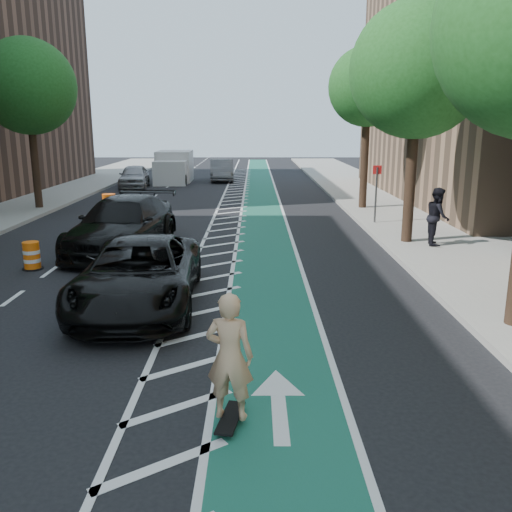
{
  "coord_description": "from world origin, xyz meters",
  "views": [
    {
      "loc": [
        2.64,
        -10.05,
        4.09
      ],
      "look_at": [
        2.67,
        2.21,
        1.1
      ],
      "focal_mm": 38.0,
      "sensor_mm": 36.0,
      "label": 1
    }
  ],
  "objects_px": {
    "skateboarder": "(230,356)",
    "barrel_a": "(32,256)",
    "suv_far": "(123,225)",
    "suv_near": "(139,274)"
  },
  "relations": [
    {
      "from": "suv_far",
      "to": "suv_near",
      "type": "bearing_deg",
      "value": -66.81
    },
    {
      "from": "skateboarder",
      "to": "suv_far",
      "type": "distance_m",
      "value": 11.47
    },
    {
      "from": "skateboarder",
      "to": "suv_far",
      "type": "relative_size",
      "value": 0.3
    },
    {
      "from": "suv_near",
      "to": "barrel_a",
      "type": "xyz_separation_m",
      "value": [
        -3.8,
        3.28,
        -0.39
      ]
    },
    {
      "from": "suv_near",
      "to": "skateboarder",
      "type": "bearing_deg",
      "value": -68.22
    },
    {
      "from": "skateboarder",
      "to": "barrel_a",
      "type": "distance_m",
      "value": 10.38
    },
    {
      "from": "suv_far",
      "to": "barrel_a",
      "type": "height_order",
      "value": "suv_far"
    },
    {
      "from": "suv_near",
      "to": "barrel_a",
      "type": "relative_size",
      "value": 6.87
    },
    {
      "from": "suv_near",
      "to": "suv_far",
      "type": "bearing_deg",
      "value": 104.26
    },
    {
      "from": "suv_near",
      "to": "barrel_a",
      "type": "bearing_deg",
      "value": 136.73
    }
  ]
}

